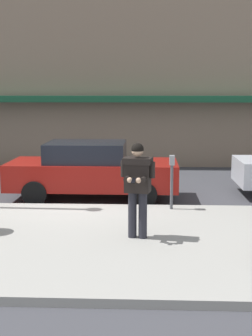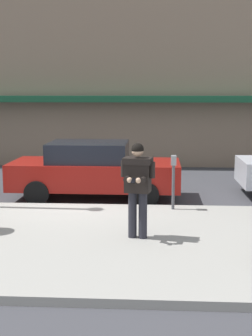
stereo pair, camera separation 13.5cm
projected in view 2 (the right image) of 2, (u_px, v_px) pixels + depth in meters
The scene contains 7 objects.
ground_plane at pixel (70, 207), 11.76m from camera, with size 80.00×80.00×0.00m, color #3D3D42.
sidewalk at pixel (95, 241), 8.88m from camera, with size 32.00×5.30×0.14m, color #99968E.
curb_paint_line at pixel (110, 207), 11.75m from camera, with size 28.00×0.12×0.01m, color silver.
storefront_facade at pixel (128, 11), 19.08m from camera, with size 28.00×4.70×12.25m.
parked_sedan_mid at pixel (94, 170), 12.57m from camera, with size 4.51×1.96×1.54m.
man_texting_on_phone at pixel (138, 180), 8.66m from camera, with size 0.64×0.63×1.81m.
parking_meter at pixel (173, 174), 10.86m from camera, with size 0.12×0.18×1.27m.
Camera 2 is at (2.10, -11.34, 2.87)m, focal length 50.00 mm.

